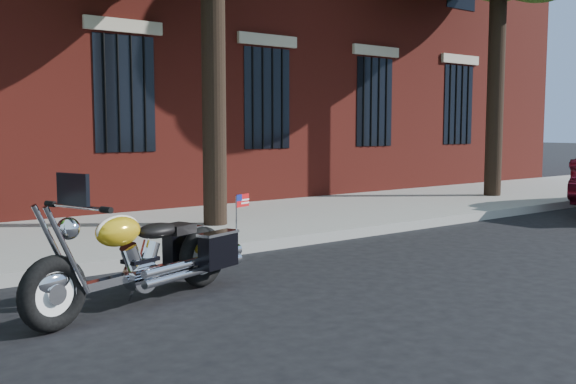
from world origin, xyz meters
TOP-DOWN VIEW (x-y plane):
  - ground at (0.00, 0.00)m, footprint 120.00×120.00m
  - curb at (0.00, 1.38)m, footprint 40.00×0.16m
  - sidewalk at (0.00, 3.26)m, footprint 40.00×3.60m
  - motorcycle at (-2.01, -0.12)m, footprint 2.47×1.19m

SIDE VIEW (x-z plane):
  - ground at x=0.00m, z-range 0.00..0.00m
  - curb at x=0.00m, z-range 0.00..0.15m
  - sidewalk at x=0.00m, z-range 0.00..0.15m
  - motorcycle at x=-2.01m, z-range -0.20..1.05m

